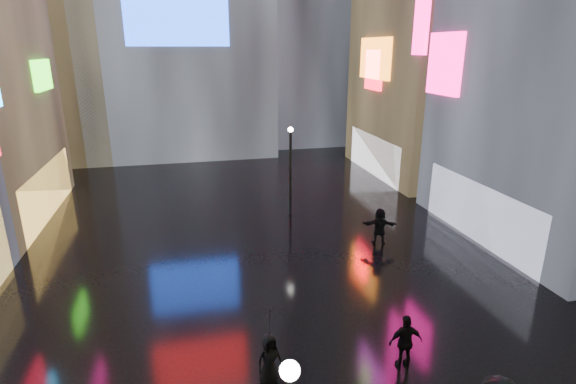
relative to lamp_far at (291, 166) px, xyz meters
name	(u,v)px	position (x,y,z in m)	size (l,w,h in m)	color
ground	(253,237)	(-2.72, -2.88, -2.94)	(140.00, 140.00, 0.00)	black
tower_flank_left	(38,1)	(-16.72, 19.12, 10.06)	(10.00, 10.00, 26.00)	black
lamp_far	(291,166)	(0.00, 0.00, 0.00)	(0.30, 0.30, 5.20)	black
pedestrian_3	(406,342)	(0.28, -13.81, -2.05)	(1.05, 0.44, 1.79)	black
pedestrian_4	(269,359)	(-3.90, -13.52, -2.14)	(0.79, 0.51, 1.62)	black
pedestrian_5	(379,226)	(3.33, -5.14, -2.01)	(1.74, 0.55, 1.88)	black
umbrella_2	(269,322)	(-3.90, -13.52, -0.89)	(0.95, 0.97, 0.87)	black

